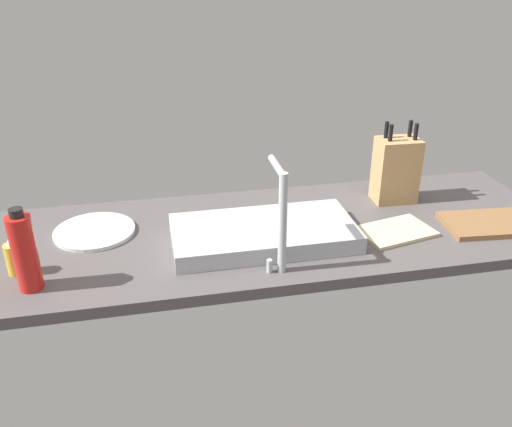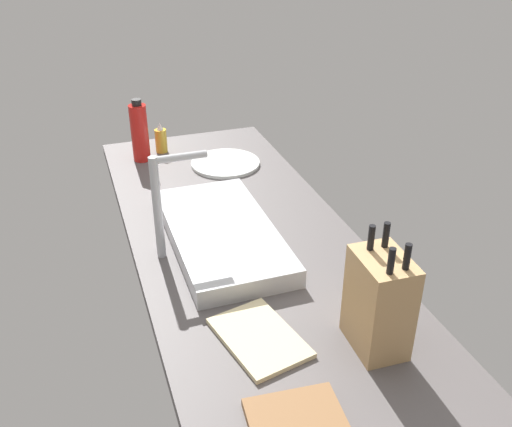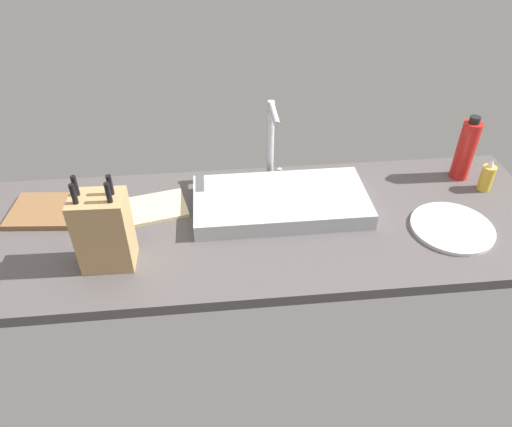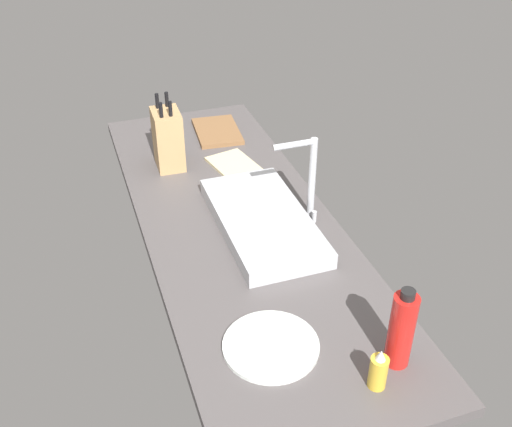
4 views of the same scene
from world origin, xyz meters
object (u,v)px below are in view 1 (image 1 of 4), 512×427
Objects in this scene: soap_bottle at (14,258)px; water_bottle at (25,252)px; dish_towel at (396,231)px; dinner_plate at (95,231)px; sink_basin at (264,233)px; cutting_board at (487,224)px; knife_block at (396,170)px; faucet at (281,212)px.

water_bottle reaches higher than soap_bottle.
soap_bottle is 0.52× the size of dish_towel.
water_bottle is at bearing 62.77° from dinner_plate.
cutting_board is (-72.76, 5.00, -1.81)cm from sink_basin.
dish_towel is (9.49, 23.54, -10.92)cm from knife_block.
dinner_plate is (124.03, -20.92, -0.30)cm from cutting_board.
water_bottle is (66.92, -3.63, -6.52)cm from faucet.
cutting_board is 125.79cm from dinner_plate.
soap_bottle is 0.47× the size of dinner_plate.
sink_basin is 55.96cm from knife_block.
knife_block is 125.00cm from soap_bottle.
faucet is 45.94cm from dish_towel.
sink_basin is at bearing 23.32° from knife_block.
knife_block is (-51.45, -20.17, 8.81)cm from sink_basin.
soap_bottle is at bearing -0.43° from cutting_board.
dinner_plate is (-19.76, -19.85, -4.41)cm from soap_bottle.
faucet is 63.60cm from dinner_plate.
dinner_plate is at bearing -134.88° from soap_bottle.
cutting_board is at bearing -171.31° from faucet.
sink_basin is 1.89× the size of faucet.
water_bottle is 0.93× the size of dinner_plate.
knife_block is 1.25× the size of dish_towel.
dish_towel is at bearing 69.94° from knife_block.
knife_block is at bearing -164.52° from water_bottle.
soap_bottle is at bearing -58.01° from water_bottle.
soap_bottle is 28.35cm from dinner_plate.
knife_block is (-50.33, -36.12, -5.94)cm from faucet.
faucet is at bearing 148.69° from dinner_plate.
soap_bottle reaches higher than dish_towel.
faucet reaches higher than sink_basin.
cutting_board reaches higher than dish_towel.
sink_basin is at bearing -4.59° from dish_towel.
knife_block is at bearing -177.63° from dinner_plate.
knife_block is 27.63cm from dish_towel.
faucet is at bearing 17.12° from dish_towel.
sink_basin is 1.96× the size of knife_block.
cutting_board is 30.85cm from dish_towel.
cutting_board is (-71.64, -10.94, -16.56)cm from faucet.
water_bottle is 33.39cm from dinner_plate.
soap_bottle is at bearing 13.04° from knife_block.
cutting_board is 1.16× the size of water_bottle.
cutting_board is 1.20× the size of dish_towel.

